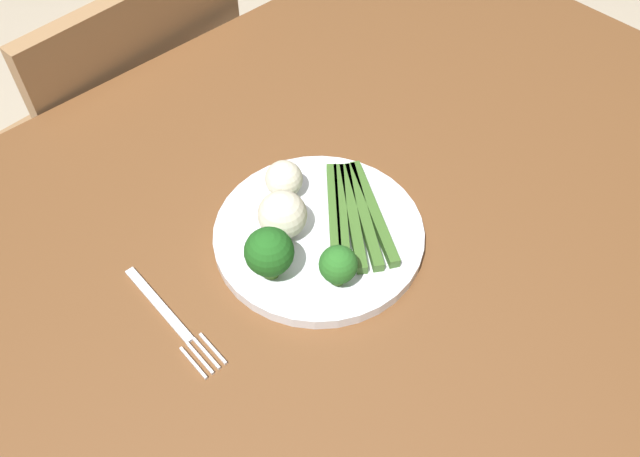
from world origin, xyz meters
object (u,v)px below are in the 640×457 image
Objects in this scene: plate at (320,235)px; broccoli_right at (338,265)px; chair at (139,148)px; cauliflower_edge at (282,215)px; dining_table at (332,284)px; cauliflower_outer_edge at (284,179)px; fork at (172,320)px; asparagus_bundle at (352,215)px; broccoli_left at (269,252)px.

broccoli_right is (0.03, 0.06, 0.04)m from plate.
chair reaches higher than cauliflower_edge.
plate is 4.78× the size of broccoli_right.
dining_table is 28.11× the size of cauliflower_outer_edge.
fork is at bearing 0.81° from cauliflower_edge.
cauliflower_outer_edge is at bearing -107.71° from broccoli_right.
cauliflower_outer_edge is (-0.04, -0.04, -0.01)m from cauliflower_edge.
chair is 3.59× the size of plate.
cauliflower_outer_edge is at bearing -123.05° from asparagus_bundle.
chair is 15.61× the size of cauliflower_edge.
cauliflower_outer_edge is at bearing -132.54° from cauliflower_edge.
dining_table is at bearing 100.72° from cauliflower_outer_edge.
cauliflower_outer_edge is at bearing -98.21° from plate.
broccoli_left reaches higher than cauliflower_edge.
asparagus_bundle is at bearing 164.55° from plate.
plate is at bearing 81.79° from cauliflower_outer_edge.
cauliflower_edge is (-0.00, -0.09, -0.00)m from broccoli_right.
chair is at bearing -143.16° from asparagus_bundle.
cauliflower_edge reaches higher than plate.
broccoli_right is at bearing 78.15° from chair.
plate is 3.73× the size of broccoli_left.
broccoli_left is (0.12, 0.57, 0.33)m from chair.
cauliflower_outer_edge is at bearing -138.16° from broccoli_left.
asparagus_bundle reaches higher than dining_table.
dining_table is 1.45× the size of chair.
broccoli_right is at bearing 88.00° from cauliflower_edge.
broccoli_right is 0.31× the size of fork.
chair is at bearing -94.05° from cauliflower_outer_edge.
cauliflower_edge is (0.05, -0.03, 0.16)m from dining_table.
cauliflower_outer_edge is (-0.01, -0.07, 0.03)m from plate.
broccoli_right is at bearing 48.73° from dining_table.
cauliflower_edge reaches higher than cauliflower_outer_edge.
fork is (0.20, 0.05, -0.04)m from cauliflower_outer_edge.
chair reaches higher than fork.
chair is 5.26× the size of fork.
asparagus_bundle is 3.65× the size of cauliflower_outer_edge.
cauliflower_edge reaches higher than asparagus_bundle.
broccoli_right reaches higher than fork.
cauliflower_edge reaches higher than broccoli_right.
broccoli_right is (-0.05, 0.06, -0.01)m from broccoli_left.
asparagus_bundle is at bearing 177.63° from broccoli_left.
chair is 0.63m from plate.
fork is at bearing -62.27° from asparagus_bundle.
broccoli_right is at bearing -17.75° from asparagus_bundle.
cauliflower_edge reaches higher than fork.
dining_table is 22.63× the size of cauliflower_edge.
cauliflower_outer_edge is 0.21m from fork.
asparagus_bundle is (-0.02, 0.01, 0.14)m from dining_table.
chair is 19.39× the size of cauliflower_outer_edge.
cauliflower_edge is at bearing 92.13° from fork.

